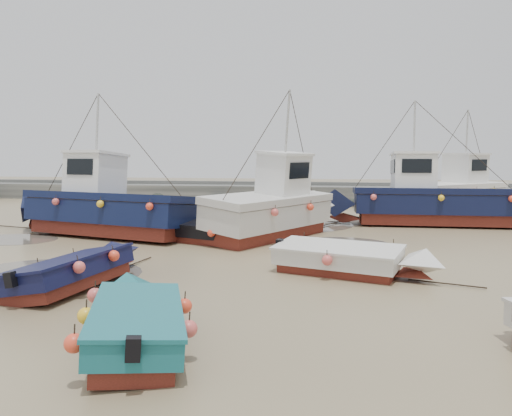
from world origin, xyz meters
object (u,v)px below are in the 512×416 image
(cabin_boat_3, at_px, (461,191))
(person, at_px, (146,228))
(dinghy_2, at_px, (135,315))
(dinghy_1, at_px, (80,266))
(cabin_boat_1, at_px, (276,205))
(cabin_boat_0, at_px, (99,206))
(dinghy_5, at_px, (350,256))
(dinghy_4, at_px, (186,227))
(cabin_boat_2, at_px, (422,199))

(cabin_boat_3, distance_m, person, 19.10)
(dinghy_2, bearing_deg, person, 90.29)
(dinghy_2, distance_m, person, 15.27)
(dinghy_1, bearing_deg, cabin_boat_1, 73.62)
(dinghy_1, bearing_deg, person, 110.99)
(dinghy_2, bearing_deg, cabin_boat_0, 98.61)
(dinghy_5, relative_size, cabin_boat_1, 0.66)
(dinghy_1, distance_m, cabin_boat_1, 9.97)
(cabin_boat_0, distance_m, cabin_boat_1, 7.73)
(dinghy_4, bearing_deg, cabin_boat_2, -38.13)
(dinghy_2, height_order, cabin_boat_2, cabin_boat_2)
(dinghy_1, distance_m, cabin_boat_2, 17.72)
(dinghy_4, xyz_separation_m, cabin_boat_3, (13.59, 12.53, 0.81))
(person, bearing_deg, dinghy_2, 104.36)
(dinghy_2, relative_size, cabin_boat_0, 0.50)
(dinghy_2, xyz_separation_m, cabin_boat_2, (7.83, 17.60, 0.75))
(cabin_boat_2, relative_size, cabin_boat_3, 1.37)
(cabin_boat_2, height_order, person, cabin_boat_2)
(cabin_boat_1, bearing_deg, person, -163.80)
(dinghy_2, height_order, dinghy_4, same)
(dinghy_1, distance_m, person, 10.80)
(dinghy_1, height_order, dinghy_4, same)
(dinghy_2, distance_m, cabin_boat_3, 26.12)
(cabin_boat_1, bearing_deg, dinghy_5, -36.17)
(dinghy_4, relative_size, person, 3.71)
(dinghy_4, bearing_deg, person, 63.36)
(cabin_boat_0, bearing_deg, person, -10.53)
(cabin_boat_0, bearing_deg, cabin_boat_2, -53.24)
(dinghy_1, relative_size, person, 3.75)
(dinghy_1, xyz_separation_m, cabin_boat_0, (-3.51, 8.09, 0.77))
(person, bearing_deg, cabin_boat_2, -172.50)
(cabin_boat_1, xyz_separation_m, cabin_boat_2, (6.80, 4.87, -0.05))
(cabin_boat_1, xyz_separation_m, cabin_boat_3, (10.06, 10.91, 0.00))
(dinghy_4, bearing_deg, dinghy_5, -107.30)
(cabin_boat_1, height_order, person, cabin_boat_1)
(dinghy_1, distance_m, cabin_boat_3, 24.50)
(dinghy_5, bearing_deg, cabin_boat_0, -100.05)
(cabin_boat_0, relative_size, cabin_boat_2, 0.97)
(dinghy_4, distance_m, dinghy_5, 8.19)
(dinghy_2, bearing_deg, cabin_boat_1, 64.58)
(dinghy_5, xyz_separation_m, cabin_boat_3, (7.05, 17.46, 0.81))
(dinghy_5, distance_m, cabin_boat_2, 12.06)
(cabin_boat_3, bearing_deg, cabin_boat_2, -69.20)
(dinghy_2, bearing_deg, dinghy_4, 81.90)
(cabin_boat_2, xyz_separation_m, cabin_boat_3, (3.26, 6.03, 0.05))
(dinghy_2, bearing_deg, cabin_boat_3, 44.09)
(dinghy_5, bearing_deg, cabin_boat_2, 179.34)
(cabin_boat_0, height_order, cabin_boat_3, same)
(cabin_boat_1, distance_m, cabin_boat_3, 14.83)
(cabin_boat_0, bearing_deg, dinghy_2, -135.72)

